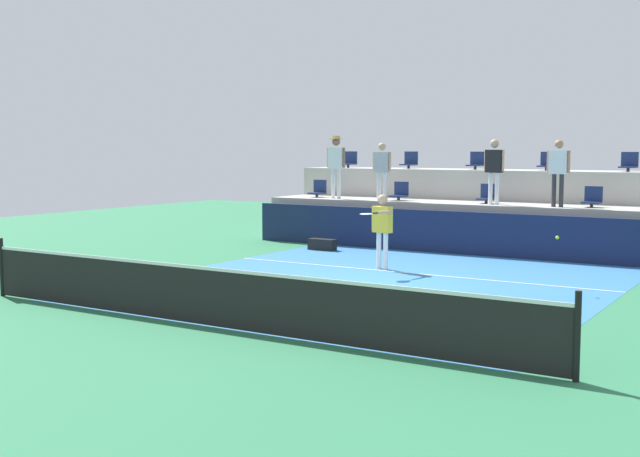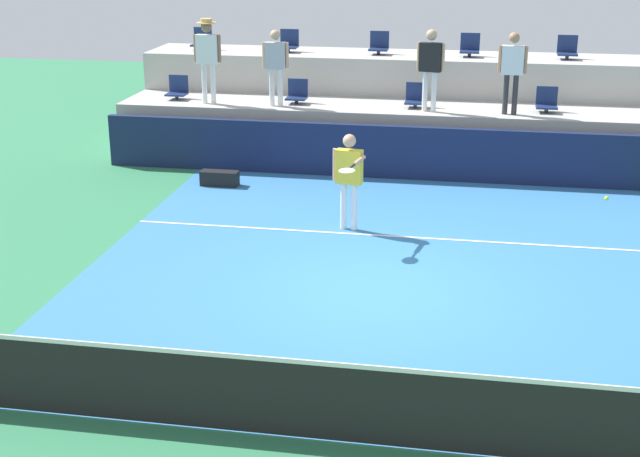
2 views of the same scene
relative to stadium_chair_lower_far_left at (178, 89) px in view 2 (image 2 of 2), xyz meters
name	(u,v)px [view 2 (image 2 of 2)]	position (x,y,z in m)	size (l,w,h in m)	color
ground_plane	(376,291)	(5.36, -7.23, -1.46)	(40.00, 40.00, 0.00)	#2D754C
court_inner_paint	(383,266)	(5.36, -6.23, -1.46)	(9.00, 10.00, 0.01)	teal
court_service_line	(393,236)	(5.36, -4.83, -1.46)	(9.00, 0.06, 0.00)	white
tennis_net	(330,399)	(5.36, -11.23, -0.97)	(10.48, 0.08, 1.07)	black
sponsor_backboard	(411,153)	(5.36, -1.23, -0.91)	(13.00, 0.16, 1.10)	#141E42
seating_tier_lower	(416,135)	(5.36, 0.07, -0.84)	(13.00, 1.80, 1.25)	#ADAAA3
seating_tier_upper	(423,100)	(5.36, 1.87, -0.41)	(13.00, 1.80, 2.10)	#ADAAA3
stadium_chair_lower_far_left	(178,89)	(0.00, 0.00, 0.00)	(0.44, 0.40, 0.52)	#2D2D33
stadium_chair_lower_left	(297,93)	(2.73, 0.00, 0.00)	(0.44, 0.40, 0.52)	#2D2D33
stadium_chair_lower_center	(416,97)	(5.33, 0.00, 0.00)	(0.44, 0.40, 0.52)	#2D2D33
stadium_chair_lower_right	(547,102)	(8.06, 0.00, 0.00)	(0.44, 0.40, 0.52)	#2D2D33
stadium_chair_upper_far_left	(202,41)	(0.05, 1.80, 0.85)	(0.44, 0.40, 0.52)	#2D2D33
stadium_chair_upper_left	(289,43)	(2.17, 1.80, 0.85)	(0.44, 0.40, 0.52)	#2D2D33
stadium_chair_upper_mid_left	(379,45)	(4.31, 1.80, 0.85)	(0.44, 0.40, 0.52)	#2D2D33
stadium_chair_upper_mid_right	(470,47)	(6.39, 1.80, 0.85)	(0.44, 0.40, 0.52)	#2D2D33
stadium_chair_upper_right	(567,49)	(8.54, 1.80, 0.85)	(0.44, 0.40, 0.52)	#2D2D33
tennis_player	(349,173)	(4.57, -4.63, -0.44)	(0.59, 1.25, 1.68)	white
spectator_with_hat	(207,51)	(0.85, -0.38, 0.92)	(0.61, 0.44, 1.83)	white
spectator_in_white	(276,61)	(2.35, -0.38, 0.75)	(0.57, 0.22, 1.62)	white
spectator_in_grey	(431,62)	(5.63, -0.38, 0.81)	(0.59, 0.27, 1.70)	white
spectator_leaning_on_rail	(512,65)	(7.29, -0.38, 0.79)	(0.59, 0.23, 1.67)	#2D2D33
tennis_ball	(607,198)	(8.69, -5.38, -0.43)	(0.07, 0.07, 0.07)	#CCE033
equipment_bag	(220,178)	(1.62, -2.40, -1.31)	(0.76, 0.28, 0.30)	black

